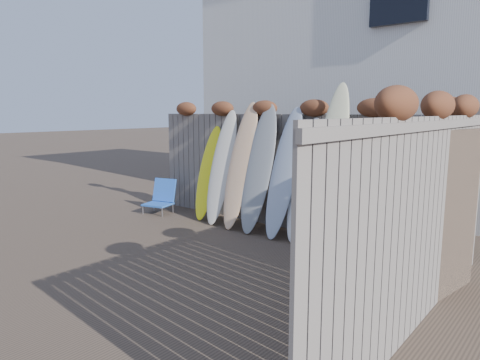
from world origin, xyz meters
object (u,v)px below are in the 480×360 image
Objects in this scene: surfboard_0 at (208,173)px; wooden_crate at (402,263)px; beach_chair at (161,197)px; lattice_panel at (452,215)px.

wooden_crate is at bearing -18.02° from surfboard_0.
beach_chair is 5.66m from lattice_panel.
lattice_panel is 1.00× the size of surfboard_0.
lattice_panel is (5.59, -0.60, 0.61)m from beach_chair.
surfboard_0 is (-4.07, 1.06, 0.56)m from wooden_crate.
wooden_crate is 4.24m from surfboard_0.
beach_chair is 1.02× the size of wooden_crate.
surfboard_0 is at bearing 13.87° from beach_chair.
wooden_crate is 0.36× the size of surfboard_0.
lattice_panel reaches higher than surfboard_0.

